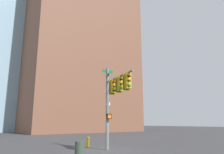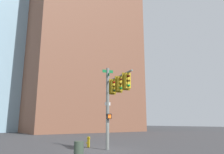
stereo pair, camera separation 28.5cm
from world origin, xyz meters
name	(u,v)px [view 1 (the left image)]	position (x,y,z in m)	size (l,w,h in m)	color
ground_plane	(103,150)	(0.00, 0.00, 0.00)	(200.00, 200.00, 0.00)	#38383A
signal_pole_assembly	(114,94)	(0.01, 1.34, 4.02)	(1.46, 4.42, 6.29)	slate
fire_hydrant	(88,141)	(0.04, -2.23, 0.47)	(0.34, 0.26, 0.87)	gold
litter_bin	(80,150)	(3.29, 2.40, 0.47)	(0.56, 0.56, 0.95)	#384738
building_brick_nearside	(80,31)	(-14.49, -32.03, 24.95)	(25.91, 17.73, 49.90)	brown
building_brick_midblock	(80,53)	(-21.25, -44.54, 23.90)	(19.80, 15.35, 47.79)	brown
building_glass_tower	(25,31)	(-5.43, -50.56, 29.13)	(25.81, 31.77, 58.25)	#8CB2C6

